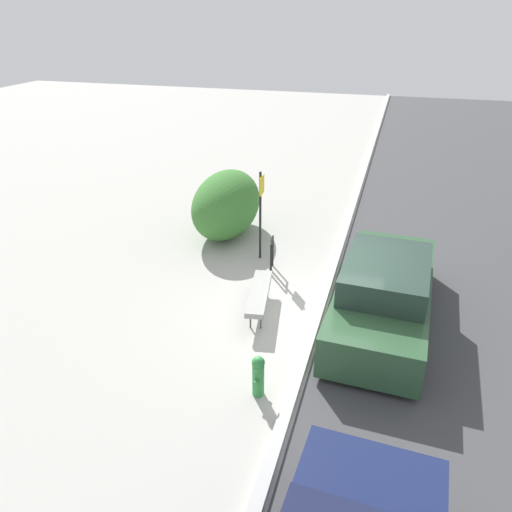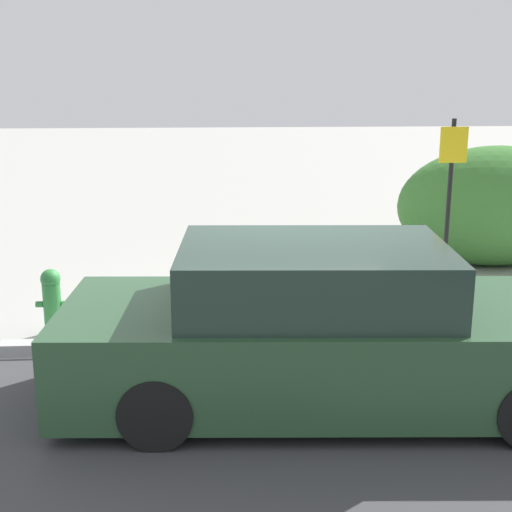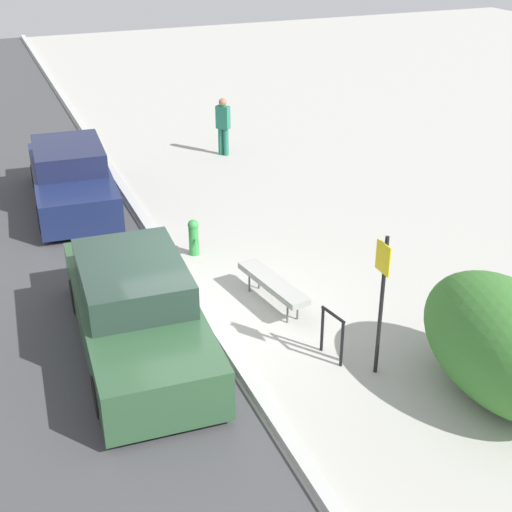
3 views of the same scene
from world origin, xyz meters
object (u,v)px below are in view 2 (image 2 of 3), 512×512
bench (267,276)px  parked_car_near (329,332)px  bike_rack (411,265)px  sign_post (450,190)px  fire_hydrant (52,300)px

bench → parked_car_near: (0.36, -2.53, 0.22)m
bike_rack → sign_post: sign_post is taller
bike_rack → parked_car_near: size_ratio=0.17×
sign_post → parked_car_near: sign_post is taller
parked_car_near → bench: bearing=101.3°
bike_rack → fire_hydrant: (-4.32, -0.88, -0.09)m
bench → bike_rack: bike_rack is taller
parked_car_near → sign_post: bearing=60.0°
bench → bike_rack: size_ratio=2.24×
fire_hydrant → bench: bearing=15.4°
bench → fire_hydrant: (-2.46, -0.68, -0.03)m
sign_post → fire_hydrant: size_ratio=3.01×
fire_hydrant → sign_post: bearing=15.2°
sign_post → parked_car_near: size_ratio=0.47×
sign_post → fire_hydrant: bearing=-164.8°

